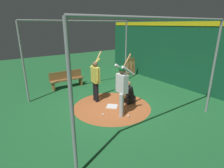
{
  "coord_description": "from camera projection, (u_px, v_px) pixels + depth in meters",
  "views": [
    {
      "loc": [
        3.78,
        5.41,
        3.14
      ],
      "look_at": [
        0.0,
        0.0,
        0.95
      ],
      "focal_mm": 29.14,
      "sensor_mm": 36.0,
      "label": 1
    }
  ],
  "objects": [
    {
      "name": "back_wall",
      "position": [
        183.0,
        55.0,
        9.08
      ],
      "size": [
        0.22,
        11.27,
        3.3
      ],
      "color": "#145133",
      "rests_on": "ground"
    },
    {
      "name": "cage_frame",
      "position": [
        112.0,
        50.0,
        6.54
      ],
      "size": [
        5.31,
        4.87,
        3.3
      ],
      "color": "gray",
      "rests_on": "ground"
    },
    {
      "name": "home_plate",
      "position": [
        112.0,
        106.0,
        7.25
      ],
      "size": [
        0.59,
        0.59,
        0.01
      ],
      "primitive_type": "cube",
      "rotation": [
        0.0,
        0.0,
        0.79
      ],
      "color": "white",
      "rests_on": "dirt_circle"
    },
    {
      "name": "baseball_0",
      "position": [
        126.0,
        98.0,
        7.93
      ],
      "size": [
        0.07,
        0.07,
        0.07
      ],
      "primitive_type": "sphere",
      "color": "white",
      "rests_on": "dirt_circle"
    },
    {
      "name": "bench",
      "position": [
        67.0,
        79.0,
        9.35
      ],
      "size": [
        1.72,
        0.36,
        0.85
      ],
      "color": "olive",
      "rests_on": "ground"
    },
    {
      "name": "bat_rack",
      "position": [
        133.0,
        66.0,
        12.0
      ],
      "size": [
        1.18,
        0.21,
        1.05
      ],
      "color": "olive",
      "rests_on": "ground"
    },
    {
      "name": "baseball_1",
      "position": [
        128.0,
        116.0,
        6.43
      ],
      "size": [
        0.07,
        0.07,
        0.07
      ],
      "primitive_type": "sphere",
      "color": "white",
      "rests_on": "dirt_circle"
    },
    {
      "name": "catcher",
      "position": [
        128.0,
        94.0,
        7.51
      ],
      "size": [
        0.58,
        0.4,
        0.95
      ],
      "color": "black",
      "rests_on": "ground"
    },
    {
      "name": "batter",
      "position": [
        122.0,
        85.0,
        6.28
      ],
      "size": [
        0.68,
        0.49,
        2.16
      ],
      "color": "#BCBCC0",
      "rests_on": "ground"
    },
    {
      "name": "ground_plane",
      "position": [
        112.0,
        107.0,
        7.25
      ],
      "size": [
        27.27,
        27.27,
        0.0
      ],
      "primitive_type": "plane",
      "color": "#216633"
    },
    {
      "name": "baseball_2",
      "position": [
        103.0,
        115.0,
        6.52
      ],
      "size": [
        0.07,
        0.07,
        0.07
      ],
      "primitive_type": "sphere",
      "color": "white",
      "rests_on": "dirt_circle"
    },
    {
      "name": "dirt_circle",
      "position": [
        112.0,
        106.0,
        7.25
      ],
      "size": [
        3.06,
        3.06,
        0.01
      ],
      "primitive_type": "cylinder",
      "color": "#B76033",
      "rests_on": "ground"
    },
    {
      "name": "visitor",
      "position": [
        96.0,
        79.0,
        7.49
      ],
      "size": [
        0.56,
        0.5,
        2.08
      ],
      "rotation": [
        0.0,
        0.0,
        -0.08
      ],
      "color": "black",
      "rests_on": "ground"
    }
  ]
}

